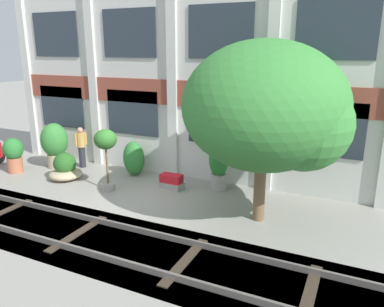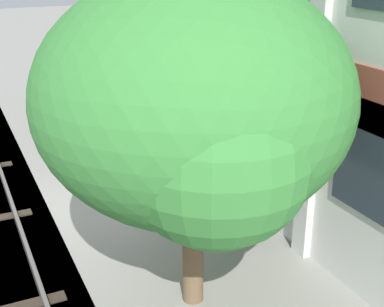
{
  "view_description": "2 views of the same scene",
  "coord_description": "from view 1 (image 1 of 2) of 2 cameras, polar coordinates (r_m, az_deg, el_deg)",
  "views": [
    {
      "loc": [
        6.32,
        -9.18,
        4.65
      ],
      "look_at": [
        1.36,
        1.36,
        1.35
      ],
      "focal_mm": 35.0,
      "sensor_mm": 36.0,
      "label": 1
    },
    {
      "loc": [
        10.13,
        -2.62,
        5.1
      ],
      "look_at": [
        0.2,
        2.04,
        0.82
      ],
      "focal_mm": 50.0,
      "sensor_mm": 36.0,
      "label": 2
    }
  ],
  "objects": [
    {
      "name": "potted_plant_stone_basin",
      "position": [
        12.53,
        4.09,
        -1.55
      ],
      "size": [
        0.66,
        0.66,
        1.73
      ],
      "color": "gray",
      "rests_on": "ground"
    },
    {
      "name": "rail_tracks",
      "position": [
        10.36,
        -16.55,
        -12.38
      ],
      "size": [
        22.07,
        2.8,
        0.43
      ],
      "color": "#5B5449",
      "rests_on": "ground"
    },
    {
      "name": "broadleaf_tree",
      "position": [
        9.92,
        10.87,
        6.52
      ],
      "size": [
        4.49,
        4.28,
        4.89
      ],
      "color": "brown",
      "rests_on": "ground"
    },
    {
      "name": "potted_plant_square_trough",
      "position": [
        12.84,
        -3.16,
        -4.31
      ],
      "size": [
        0.88,
        0.54,
        0.49
      ],
      "color": "gray",
      "rests_on": "ground"
    },
    {
      "name": "resident_by_doorway",
      "position": [
        15.53,
        -16.51,
        1.11
      ],
      "size": [
        0.34,
        0.51,
        1.63
      ],
      "rotation": [
        0.0,
        0.0,
        -0.32
      ],
      "color": "#282833",
      "rests_on": "ground"
    },
    {
      "name": "potted_plant_wide_bowl",
      "position": [
        14.39,
        -18.75,
        -2.22
      ],
      "size": [
        1.17,
        1.17,
        1.01
      ],
      "color": "tan",
      "rests_on": "ground"
    },
    {
      "name": "potted_plant_low_pan",
      "position": [
        12.57,
        -13.01,
        1.14
      ],
      "size": [
        0.75,
        0.75,
        2.1
      ],
      "color": "gray",
      "rests_on": "ground"
    },
    {
      "name": "topiary_hedge",
      "position": [
        14.19,
        -8.87,
        -0.75
      ],
      "size": [
        1.05,
        0.9,
        1.29
      ],
      "primitive_type": "ellipsoid",
      "rotation": [
        0.0,
        0.0,
        6.04
      ],
      "color": "#2D7A33",
      "rests_on": "ground"
    },
    {
      "name": "ground_plane",
      "position": [
        12.07,
        -8.7,
        -7.01
      ],
      "size": [
        80.0,
        80.0,
        0.0
      ],
      "primitive_type": "plane",
      "color": "gray"
    },
    {
      "name": "apartment_facade",
      "position": [
        13.66,
        -2.47,
        12.63
      ],
      "size": [
        14.43,
        0.64,
        7.81
      ],
      "color": "silver",
      "rests_on": "ground"
    },
    {
      "name": "potted_plant_ribbed_drum",
      "position": [
        15.86,
        -25.54,
        0.02
      ],
      "size": [
        0.75,
        0.75,
        1.35
      ],
      "color": "#B76647",
      "rests_on": "ground"
    },
    {
      "name": "potted_plant_glazed_jar",
      "position": [
        15.82,
        -20.19,
        1.5
      ],
      "size": [
        1.05,
        1.05,
        1.8
      ],
      "color": "tan",
      "rests_on": "ground"
    }
  ]
}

